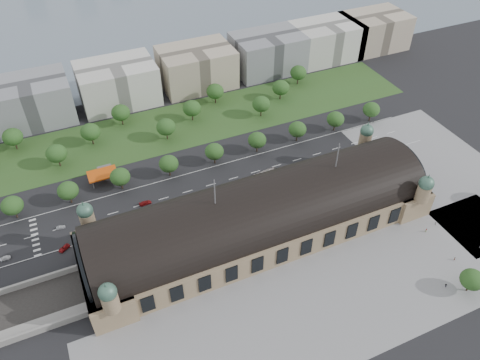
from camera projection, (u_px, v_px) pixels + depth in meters
name	position (u px, v px, depth m)	size (l,w,h in m)	color
ground	(260.00, 233.00, 204.06)	(900.00, 900.00, 0.00)	black
station	(260.00, 216.00, 197.32)	(150.00, 48.40, 44.30)	#98815E
plaza_south	(334.00, 303.00, 176.80)	(190.00, 48.00, 0.12)	gray
plaza_east	(443.00, 171.00, 235.77)	(56.00, 100.00, 0.12)	gray
road_slab	(188.00, 192.00, 224.10)	(260.00, 26.00, 0.10)	black
grass_belt	(164.00, 129.00, 263.56)	(300.00, 45.00, 0.10)	#325321
petrol_station	(104.00, 172.00, 230.53)	(14.00, 13.00, 5.05)	#CF4B0C
lake	(111.00, 3.00, 409.51)	(700.00, 320.00, 0.08)	slate
office_2	(30.00, 101.00, 263.25)	(45.00, 32.00, 24.00)	gray
office_3	(118.00, 83.00, 278.65)	(45.00, 32.00, 24.00)	silver
office_4	(197.00, 67.00, 294.04)	(45.00, 32.00, 24.00)	#BDAC94
office_5	(268.00, 53.00, 309.44)	(45.00, 32.00, 24.00)	gray
office_6	(326.00, 41.00, 323.30)	(45.00, 32.00, 24.00)	silver
office_7	(373.00, 31.00, 335.61)	(45.00, 32.00, 24.00)	#BDAC94
tree_row_1	(12.00, 206.00, 206.17)	(9.60, 9.60, 11.52)	#2D2116
tree_row_2	(68.00, 191.00, 213.56)	(9.60, 9.60, 11.52)	#2D2116
tree_row_3	(120.00, 177.00, 220.95)	(9.60, 9.60, 11.52)	#2D2116
tree_row_4	(169.00, 164.00, 228.34)	(9.60, 9.60, 11.52)	#2D2116
tree_row_5	(214.00, 152.00, 235.73)	(9.60, 9.60, 11.52)	#2D2116
tree_row_6	(257.00, 140.00, 243.12)	(9.60, 9.60, 11.52)	#2D2116
tree_row_7	(297.00, 129.00, 250.51)	(9.60, 9.60, 11.52)	#2D2116
tree_row_8	(335.00, 119.00, 257.90)	(9.60, 9.60, 11.52)	#2D2116
tree_row_9	(371.00, 110.00, 265.29)	(9.60, 9.60, 11.52)	#2D2116
tree_belt_2	(13.00, 137.00, 244.22)	(10.40, 10.40, 12.48)	#2D2116
tree_belt_3	(56.00, 153.00, 233.53)	(10.40, 10.40, 12.48)	#2D2116
tree_belt_4	(90.00, 132.00, 247.65)	(10.40, 10.40, 12.48)	#2D2116
tree_belt_5	(121.00, 113.00, 261.77)	(10.40, 10.40, 12.48)	#2D2116
tree_belt_6	(166.00, 127.00, 251.08)	(10.40, 10.40, 12.48)	#2D2116
tree_belt_7	(192.00, 108.00, 265.20)	(10.40, 10.40, 12.48)	#2D2116
tree_belt_8	(215.00, 91.00, 279.33)	(10.40, 10.40, 12.48)	#2D2116
tree_belt_9	(261.00, 104.00, 268.63)	(10.40, 10.40, 12.48)	#2D2116
tree_belt_10	(281.00, 88.00, 282.75)	(10.40, 10.40, 12.48)	#2D2116
tree_belt_11	(298.00, 73.00, 296.88)	(10.40, 10.40, 12.48)	#2D2116
tree_plaza_s	(472.00, 280.00, 176.70)	(9.00, 9.00, 10.64)	#2D2116
traffic_car_0	(4.00, 258.00, 192.13)	(1.94, 4.81, 1.64)	silver
traffic_car_1	(61.00, 227.00, 205.52)	(1.34, 3.85, 1.27)	gray
traffic_car_2	(94.00, 231.00, 203.53)	(2.59, 5.62, 1.56)	black
traffic_car_3	(145.00, 203.00, 217.00)	(2.29, 5.62, 1.63)	maroon
traffic_car_4	(260.00, 180.00, 229.44)	(1.50, 3.72, 1.27)	#1C204E
parked_car_0	(94.00, 240.00, 199.72)	(1.61, 4.62, 1.52)	black
parked_car_1	(64.00, 248.00, 196.40)	(2.32, 5.02, 1.40)	maroon
parked_car_2	(118.00, 233.00, 202.88)	(2.04, 5.03, 1.46)	#1C204E
parked_car_3	(133.00, 233.00, 202.83)	(1.52, 3.77, 1.28)	#57585E
parked_car_4	(131.00, 228.00, 205.22)	(1.44, 4.13, 1.36)	#BEBEC0
parked_car_5	(185.00, 211.00, 212.80)	(2.56, 5.55, 1.54)	#979BA0
parked_car_6	(176.00, 214.00, 211.66)	(1.89, 4.64, 1.35)	black
bus_west	(185.00, 204.00, 215.34)	(2.68, 11.44, 3.19)	#D24C21
bus_mid	(265.00, 175.00, 230.54)	(3.15, 13.46, 3.75)	silver
bus_east	(270.00, 181.00, 227.42)	(2.72, 11.62, 3.24)	silver
pedestrian_0	(426.00, 230.00, 203.68)	(0.94, 0.54, 1.93)	gray
pedestrian_1	(455.00, 259.00, 191.83)	(0.67, 0.44, 1.83)	gray
pedestrian_2	(435.00, 224.00, 207.06)	(0.74, 0.43, 1.53)	gray
pedestrian_4	(446.00, 286.00, 181.71)	(1.18, 0.51, 1.82)	gray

